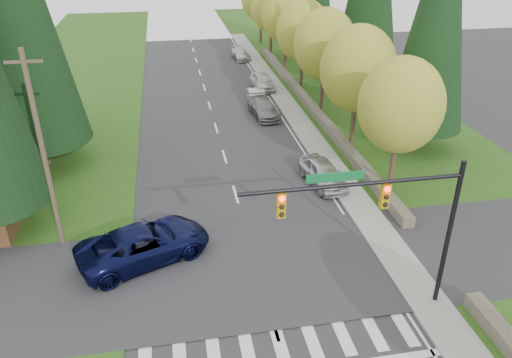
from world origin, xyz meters
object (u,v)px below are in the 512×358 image
object	(u,v)px
suv_navy	(144,244)
parked_car_c	(257,97)
parked_car_a	(323,173)
parked_car_b	(264,108)
parked_car_e	(241,54)
parked_car_d	(263,81)

from	to	relation	value
suv_navy	parked_car_c	world-z (taller)	suv_navy
suv_navy	parked_car_c	distance (m)	23.64
parked_car_c	parked_car_a	bearing A→B (deg)	-83.70
parked_car_b	parked_car_e	xyz separation A→B (m)	(1.01, 19.62, -0.07)
suv_navy	parked_car_d	bearing A→B (deg)	-45.20
suv_navy	parked_car_b	world-z (taller)	suv_navy
parked_car_b	parked_car_d	xyz separation A→B (m)	(1.31, 7.51, 0.08)
suv_navy	parked_car_a	xyz separation A→B (m)	(10.82, 6.00, -0.12)
parked_car_b	suv_navy	bearing A→B (deg)	-121.91
parked_car_c	parked_car_d	xyz separation A→B (m)	(1.40, 4.45, 0.12)
parked_car_a	parked_car_c	xyz separation A→B (m)	(-1.37, 15.66, -0.11)
suv_navy	parked_car_e	distance (m)	39.65
parked_car_b	parked_car_e	size ratio (longest dim) A/B	1.12
parked_car_b	parked_car_d	bearing A→B (deg)	75.31
suv_navy	parked_car_a	bearing A→B (deg)	-83.62
parked_car_b	parked_car_c	size ratio (longest dim) A/B	1.20
parked_car_a	parked_car_b	size ratio (longest dim) A/B	0.94
suv_navy	parked_car_c	size ratio (longest dim) A/B	1.60
parked_car_a	parked_car_b	bearing A→B (deg)	88.53
suv_navy	parked_car_a	world-z (taller)	suv_navy
parked_car_c	parked_car_e	bearing A→B (deg)	87.50
suv_navy	parked_car_d	size ratio (longest dim) A/B	1.41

